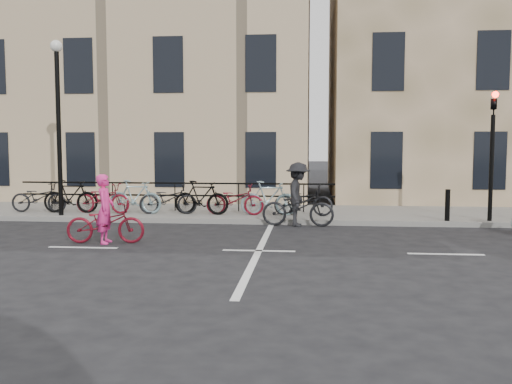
# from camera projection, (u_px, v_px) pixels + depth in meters

# --- Properties ---
(ground) EXTENTS (120.00, 120.00, 0.00)m
(ground) POSITION_uv_depth(u_px,v_px,m) (259.00, 251.00, 12.51)
(ground) COLOR black
(ground) RESTS_ON ground
(sidewalk) EXTENTS (46.00, 4.00, 0.15)m
(sidewalk) POSITION_uv_depth(u_px,v_px,m) (155.00, 212.00, 18.84)
(sidewalk) COLOR slate
(sidewalk) RESTS_ON ground
(building_east) EXTENTS (14.00, 10.00, 12.00)m
(building_east) POSITION_uv_depth(u_px,v_px,m) (500.00, 53.00, 24.00)
(building_east) COLOR #8A7553
(building_east) RESTS_ON sidewalk
(building_west) EXTENTS (20.00, 10.00, 10.00)m
(building_west) POSITION_uv_depth(u_px,v_px,m) (88.00, 81.00, 25.82)
(building_west) COLOR tan
(building_west) RESTS_ON sidewalk
(traffic_light) EXTENTS (0.18, 0.30, 3.90)m
(traffic_light) POSITION_uv_depth(u_px,v_px,m) (492.00, 140.00, 16.00)
(traffic_light) COLOR black
(traffic_light) RESTS_ON sidewalk
(lamp_post) EXTENTS (0.36, 0.36, 5.28)m
(lamp_post) POSITION_uv_depth(u_px,v_px,m) (58.00, 105.00, 17.19)
(lamp_post) COLOR black
(lamp_post) RESTS_ON sidewalk
(bollard_east) EXTENTS (0.14, 0.14, 0.90)m
(bollard_east) POSITION_uv_depth(u_px,v_px,m) (447.00, 205.00, 16.19)
(bollard_east) COLOR black
(bollard_east) RESTS_ON sidewalk
(parked_bikes) EXTENTS (10.40, 1.23, 1.05)m
(parked_bikes) POSITION_uv_depth(u_px,v_px,m) (168.00, 198.00, 17.77)
(parked_bikes) COLOR black
(parked_bikes) RESTS_ON sidewalk
(cyclist_pink) EXTENTS (1.89, 0.83, 1.63)m
(cyclist_pink) POSITION_uv_depth(u_px,v_px,m) (105.00, 219.00, 13.43)
(cyclist_pink) COLOR maroon
(cyclist_pink) RESTS_ON ground
(cyclist_dark) EXTENTS (2.08, 1.21, 1.82)m
(cyclist_dark) POSITION_uv_depth(u_px,v_px,m) (298.00, 201.00, 16.16)
(cyclist_dark) COLOR black
(cyclist_dark) RESTS_ON ground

